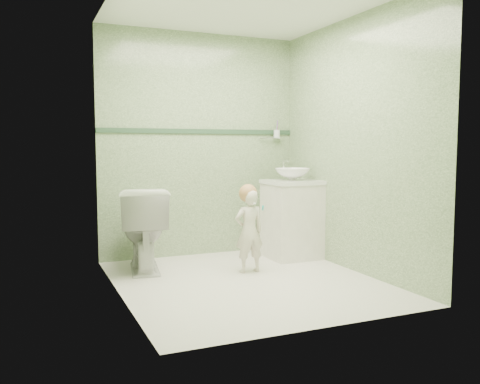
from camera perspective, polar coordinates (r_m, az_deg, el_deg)
name	(u,v)px	position (r m, az deg, el deg)	size (l,w,h in m)	color
ground	(247,281)	(4.53, 0.76, -10.04)	(2.50, 2.50, 0.00)	white
room_shell	(247,145)	(4.37, 0.78, 5.33)	(2.50, 2.54, 2.40)	gray
trim_stripe	(200,131)	(5.52, -4.49, 6.83)	(2.20, 0.02, 0.05)	#2C4A34
vanity	(292,220)	(5.43, 5.87, -3.21)	(0.52, 0.50, 0.80)	silver
counter	(292,182)	(5.38, 5.91, 1.12)	(0.54, 0.52, 0.04)	white
basin	(292,174)	(5.38, 5.92, 2.01)	(0.37, 0.37, 0.13)	white
faucet	(284,166)	(5.54, 4.99, 2.93)	(0.03, 0.13, 0.18)	silver
cup_holder	(276,134)	(5.82, 4.09, 6.53)	(0.26, 0.07, 0.21)	silver
toilet	(143,229)	(4.95, -10.86, -4.07)	(0.45, 0.79, 0.80)	white
toddler	(249,231)	(4.77, 1.03, -4.44)	(0.29, 0.19, 0.78)	beige
hair_cap	(248,193)	(4.75, 0.91, -0.15)	(0.17, 0.17, 0.17)	#B67F4C
teal_toothbrush	(262,207)	(4.66, 2.49, -1.75)	(0.11, 0.13, 0.08)	#0B9C98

